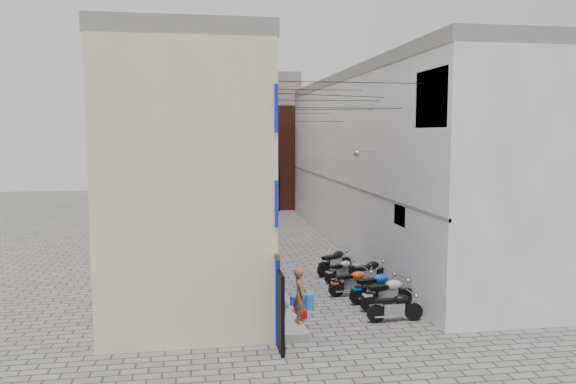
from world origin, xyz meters
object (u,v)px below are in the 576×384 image
motorcycle_f (342,269)px  red_crate (299,314)px  water_jug_far (309,302)px  motorcycle_a (395,305)px  motorcycle_g (335,260)px  motorcycle_e (368,271)px  motorcycle_d (353,281)px  motorcycle_c (376,285)px  person_b (268,262)px  water_jug_near (295,304)px  person_a (300,295)px  motorcycle_b (388,292)px

motorcycle_f → red_crate: size_ratio=4.09×
water_jug_far → motorcycle_a: bearing=-34.5°
motorcycle_g → red_crate: 5.94m
motorcycle_g → water_jug_far: size_ratio=3.87×
motorcycle_a → red_crate: motorcycle_a is taller
motorcycle_f → motorcycle_e: bearing=15.5°
motorcycle_d → motorcycle_g: size_ratio=0.93×
motorcycle_c → motorcycle_d: 1.07m
person_b → water_jug_near: size_ratio=2.78×
person_a → person_b: person_a is taller
red_crate → motorcycle_e: bearing=44.8°
person_b → water_jug_far: person_b is taller
motorcycle_d → red_crate: (-2.40, -2.21, -0.41)m
motorcycle_d → person_a: size_ratio=1.12×
water_jug_near → water_jug_far: size_ratio=1.05×
motorcycle_g → water_jug_far: 4.91m
motorcycle_b → motorcycle_c: bearing=178.7°
motorcycle_a → motorcycle_c: motorcycle_c is taller
motorcycle_f → person_a: person_a is taller
motorcycle_f → water_jug_far: size_ratio=3.29×
person_b → water_jug_far: 3.11m
motorcycle_c → motorcycle_g: 4.08m
motorcycle_b → water_jug_near: (-3.16, 0.18, -0.33)m
motorcycle_c → water_jug_near: size_ratio=3.78×
motorcycle_c → motorcycle_e: 2.02m
motorcycle_f → motorcycle_g: size_ratio=0.85×
red_crate → water_jug_far: bearing=60.6°
person_b → red_crate: (0.54, -3.73, -0.89)m
water_jug_near → person_a: bearing=-95.0°
person_a → motorcycle_b: bearing=-62.9°
motorcycle_c → motorcycle_g: bearing=170.7°
motorcycle_g → person_a: size_ratio=1.21×
motorcycle_e → motorcycle_f: motorcycle_e is taller
motorcycle_e → person_b: person_b is taller
water_jug_far → red_crate: 1.04m
motorcycle_b → red_crate: bearing=-93.4°
motorcycle_a → person_a: size_ratio=1.08×
motorcycle_e → motorcycle_g: bearing=176.1°
motorcycle_c → motorcycle_f: size_ratio=1.21×
person_a → water_jug_near: bearing=-2.9°
motorcycle_a → person_b: size_ratio=1.19×
motorcycle_g → red_crate: size_ratio=4.80×
motorcycle_c → water_jug_near: (-3.00, -0.67, -0.33)m
motorcycle_b → person_a: (-3.31, -1.54, 0.49)m
motorcycle_b → red_crate: size_ratio=4.93×
motorcycle_f → water_jug_near: motorcycle_f is taller
motorcycle_b → motorcycle_c: size_ratio=1.00×
motorcycle_f → water_jug_near: bearing=-63.2°
motorcycle_a → motorcycle_c: bearing=179.0°
water_jug_near → water_jug_far: bearing=25.1°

